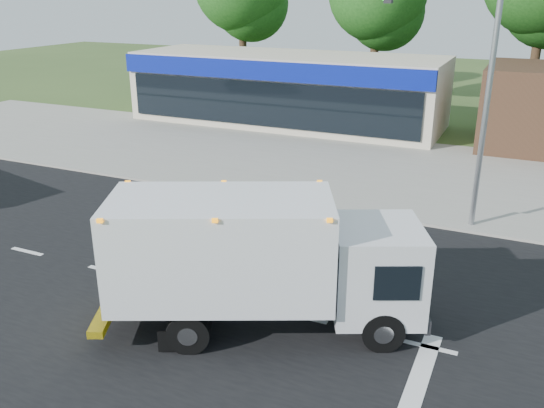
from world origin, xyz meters
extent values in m
plane|color=#385123|center=(0.00, 0.00, 0.00)|extent=(120.00, 120.00, 0.00)
cube|color=black|center=(0.00, 0.00, 0.00)|extent=(60.00, 14.00, 0.02)
cube|color=gray|center=(0.00, 8.20, 0.06)|extent=(60.00, 2.40, 0.12)
cube|color=gray|center=(0.00, 14.00, 0.01)|extent=(60.00, 9.00, 0.02)
cube|color=silver|center=(-9.00, 0.00, 0.02)|extent=(1.20, 0.15, 0.01)
cube|color=silver|center=(-6.00, 0.00, 0.02)|extent=(1.20, 0.15, 0.01)
cube|color=silver|center=(-3.00, 0.00, 0.02)|extent=(1.20, 0.15, 0.01)
cube|color=silver|center=(0.00, 0.00, 0.02)|extent=(1.20, 0.15, 0.01)
cube|color=silver|center=(3.00, 0.00, 0.02)|extent=(1.20, 0.15, 0.01)
cube|color=black|center=(-1.57, -1.15, 0.69)|extent=(4.87, 2.95, 0.34)
cube|color=silver|center=(1.60, 0.31, 1.52)|extent=(2.67, 2.74, 2.06)
cube|color=black|center=(2.45, 0.70, 1.72)|extent=(0.92, 1.76, 0.88)
cube|color=white|center=(-1.57, -1.15, 2.06)|extent=(5.45, 4.20, 2.31)
cube|color=silver|center=(-3.81, -2.19, 2.02)|extent=(0.88, 1.81, 1.87)
cube|color=yellow|center=(-3.97, -2.27, 0.54)|extent=(1.30, 2.29, 0.18)
cube|color=orange|center=(-1.57, -1.15, 3.19)|extent=(5.29, 4.16, 0.08)
cylinder|color=black|center=(1.26, 1.18, 0.47)|extent=(0.98, 0.66, 0.94)
cylinder|color=black|center=(2.04, -0.51, 0.47)|extent=(0.98, 0.66, 0.94)
cylinder|color=black|center=(-2.60, -0.55, 0.47)|extent=(0.98, 0.66, 0.94)
cylinder|color=black|center=(-1.78, -2.33, 0.47)|extent=(0.98, 0.66, 0.94)
imported|color=tan|center=(-4.42, -0.74, 0.88)|extent=(0.75, 0.75, 1.75)
sphere|color=white|center=(-4.42, -0.74, 1.72)|extent=(0.28, 0.28, 0.28)
cube|color=beige|center=(-9.00, 20.00, 2.00)|extent=(18.00, 6.00, 4.00)
cube|color=navy|center=(-9.00, 16.95, 3.40)|extent=(18.00, 0.30, 1.00)
cube|color=black|center=(-9.00, 16.95, 1.60)|extent=(17.00, 0.12, 2.40)
cylinder|color=gray|center=(3.00, 7.60, 4.00)|extent=(0.18, 0.18, 8.00)
cylinder|color=#332114|center=(-16.00, 28.00, 3.67)|extent=(0.56, 0.56, 7.35)
sphere|color=#174513|center=(-15.50, 28.50, 6.51)|extent=(5.46, 5.46, 5.46)
cylinder|color=#332114|center=(-6.00, 28.00, 3.43)|extent=(0.56, 0.56, 6.86)
sphere|color=#174513|center=(-5.50, 28.50, 6.08)|extent=(5.10, 5.10, 5.10)
cylinder|color=#332114|center=(4.00, 28.00, 3.92)|extent=(0.56, 0.56, 7.84)
camera|label=1|loc=(4.31, -11.31, 7.45)|focal=38.00mm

